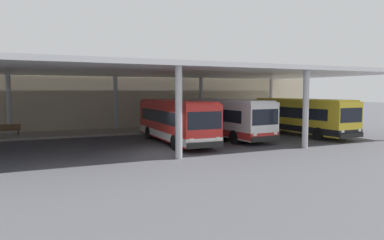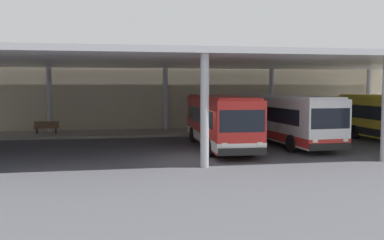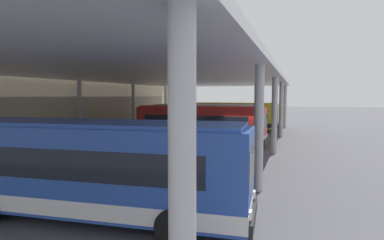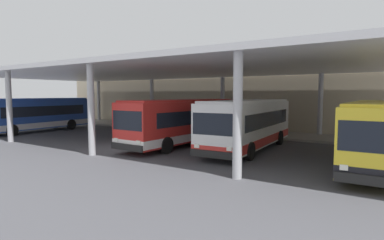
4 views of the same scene
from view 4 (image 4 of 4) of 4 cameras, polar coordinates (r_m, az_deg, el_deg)
ground_plane at (r=20.90m, az=-12.29°, el=-5.14°), size 200.00×200.00×0.00m
platform_kerb at (r=30.17m, az=3.95°, el=-1.89°), size 42.00×4.50×0.18m
station_building_facade at (r=32.84m, az=6.80°, el=4.23°), size 48.00×1.60×6.59m
canopy_shelter at (r=24.81m, az=-3.24°, el=8.74°), size 40.00×17.00×5.55m
bus_nearest_bay at (r=33.34m, az=-26.28°, el=0.96°), size 3.28×10.68×3.17m
bus_second_bay at (r=21.92m, az=-1.77°, el=-0.22°), size 2.90×10.59×3.17m
bus_middle_bay at (r=20.34m, az=10.33°, el=-0.68°), size 3.17×10.66×3.17m
bus_far_bay at (r=17.63m, az=30.78°, el=-2.06°), size 2.90×10.59×3.17m
bench_waiting at (r=35.66m, az=-9.05°, el=-0.01°), size 1.80×0.45×0.92m
trash_bin at (r=38.25m, az=-13.31°, el=0.26°), size 0.52×0.52×0.98m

